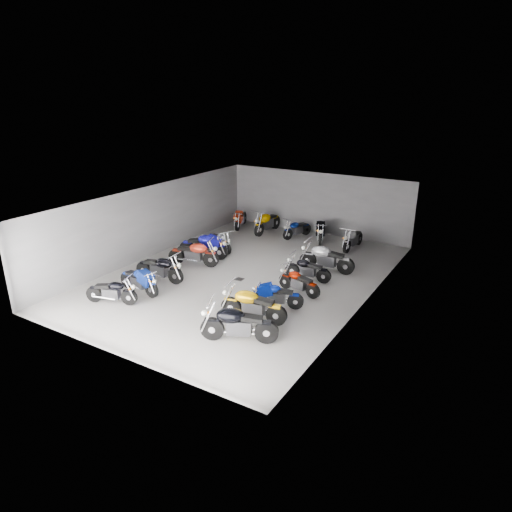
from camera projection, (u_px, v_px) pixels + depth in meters
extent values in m
plane|color=#979590|center=(246.00, 275.00, 18.75)|extent=(14.00, 14.00, 0.00)
cube|color=slate|center=(317.00, 203.00, 23.84)|extent=(10.00, 0.10, 3.20)
cube|color=slate|center=(152.00, 221.00, 20.63)|extent=(0.10, 14.00, 3.20)
cube|color=slate|center=(368.00, 261.00, 15.78)|extent=(0.10, 14.00, 3.20)
cube|color=#232326|center=(245.00, 198.00, 17.65)|extent=(10.00, 14.00, 0.04)
cube|color=black|center=(239.00, 279.00, 18.35)|extent=(0.32, 0.32, 0.01)
cylinder|color=black|center=(129.00, 297.00, 16.07)|extent=(0.60, 0.31, 0.59)
cylinder|color=black|center=(95.00, 294.00, 16.32)|extent=(0.60, 0.33, 0.59)
cube|color=#2D2D30|center=(111.00, 293.00, 16.16)|extent=(0.66, 0.46, 0.37)
ellipsoid|color=black|center=(116.00, 286.00, 16.03)|extent=(0.72, 0.56, 0.33)
cube|color=black|center=(103.00, 286.00, 16.13)|extent=(0.62, 0.43, 0.17)
cylinder|color=black|center=(152.00, 289.00, 16.66)|extent=(0.64, 0.21, 0.63)
cylinder|color=black|center=(127.00, 280.00, 17.49)|extent=(0.65, 0.23, 0.63)
cube|color=#2D2D30|center=(139.00, 282.00, 17.04)|extent=(0.67, 0.37, 0.39)
ellipsoid|color=navy|center=(142.00, 276.00, 16.80)|extent=(0.72, 0.48, 0.36)
cube|color=black|center=(133.00, 273.00, 17.13)|extent=(0.63, 0.35, 0.18)
cylinder|color=black|center=(175.00, 276.00, 17.81)|extent=(0.69, 0.20, 0.68)
cylinder|color=black|center=(144.00, 270.00, 18.44)|extent=(0.69, 0.22, 0.68)
cube|color=#2D2D30|center=(159.00, 270.00, 18.09)|extent=(0.71, 0.38, 0.42)
ellipsoid|color=black|center=(164.00, 263.00, 17.88)|extent=(0.75, 0.49, 0.38)
cube|color=black|center=(152.00, 262.00, 18.12)|extent=(0.67, 0.35, 0.19)
cylinder|color=black|center=(211.00, 259.00, 19.52)|extent=(0.71, 0.34, 0.69)
cylinder|color=black|center=(177.00, 256.00, 19.86)|extent=(0.71, 0.36, 0.69)
cube|color=#2D2D30|center=(193.00, 256.00, 19.65)|extent=(0.77, 0.52, 0.43)
ellipsoid|color=#AB2816|center=(198.00, 248.00, 19.48)|extent=(0.83, 0.64, 0.39)
cube|color=black|center=(185.00, 248.00, 19.62)|extent=(0.72, 0.49, 0.20)
cylinder|color=black|center=(220.00, 252.00, 20.38)|extent=(0.73, 0.30, 0.71)
cylinder|color=black|center=(187.00, 248.00, 20.84)|extent=(0.73, 0.33, 0.71)
cube|color=#2D2D30|center=(203.00, 248.00, 20.57)|extent=(0.78, 0.49, 0.45)
ellipsoid|color=#1715A5|center=(208.00, 241.00, 20.38)|extent=(0.84, 0.61, 0.40)
cube|color=black|center=(196.00, 241.00, 20.57)|extent=(0.73, 0.46, 0.20)
cylinder|color=black|center=(227.00, 248.00, 21.03)|extent=(0.60, 0.34, 0.60)
cylinder|color=black|center=(212.00, 241.00, 22.05)|extent=(0.60, 0.36, 0.60)
cube|color=#2D2D30|center=(219.00, 243.00, 21.51)|extent=(0.67, 0.49, 0.37)
ellipsoid|color=#ADAEB4|center=(221.00, 238.00, 21.25)|extent=(0.73, 0.59, 0.34)
cube|color=black|center=(215.00, 236.00, 21.64)|extent=(0.62, 0.46, 0.17)
cylinder|color=black|center=(212.00, 329.00, 13.81)|extent=(0.73, 0.44, 0.73)
cylinder|color=black|center=(267.00, 332.00, 13.63)|extent=(0.74, 0.46, 0.73)
cube|color=#2D2D30|center=(239.00, 327.00, 13.68)|extent=(0.82, 0.62, 0.46)
ellipsoid|color=black|center=(231.00, 316.00, 13.58)|extent=(0.89, 0.74, 0.41)
cube|color=black|center=(251.00, 318.00, 13.53)|extent=(0.76, 0.58, 0.21)
cylinder|color=black|center=(231.00, 307.00, 15.23)|extent=(0.72, 0.26, 0.70)
cylinder|color=black|center=(276.00, 315.00, 14.68)|extent=(0.72, 0.28, 0.70)
cube|color=#2D2D30|center=(254.00, 308.00, 14.92)|extent=(0.76, 0.44, 0.44)
ellipsoid|color=#D99C07|center=(247.00, 297.00, 14.88)|extent=(0.81, 0.56, 0.39)
cube|color=black|center=(264.00, 301.00, 14.69)|extent=(0.71, 0.41, 0.20)
cylinder|color=black|center=(259.00, 298.00, 16.02)|extent=(0.58, 0.30, 0.57)
cylinder|color=black|center=(295.00, 301.00, 15.78)|extent=(0.58, 0.32, 0.57)
cube|color=#2D2D30|center=(277.00, 297.00, 15.87)|extent=(0.64, 0.45, 0.36)
ellipsoid|color=#041B8D|center=(271.00, 289.00, 15.81)|extent=(0.69, 0.54, 0.32)
cube|color=black|center=(285.00, 292.00, 15.73)|extent=(0.60, 0.42, 0.16)
cylinder|color=black|center=(285.00, 281.00, 17.44)|extent=(0.59, 0.24, 0.58)
cylinder|color=black|center=(313.00, 291.00, 16.59)|extent=(0.59, 0.26, 0.58)
cube|color=#2D2D30|center=(299.00, 284.00, 16.98)|extent=(0.63, 0.39, 0.36)
ellipsoid|color=#7F1000|center=(295.00, 275.00, 17.01)|extent=(0.67, 0.48, 0.32)
cube|color=black|center=(305.00, 280.00, 16.71)|extent=(0.59, 0.36, 0.16)
cylinder|color=black|center=(292.00, 270.00, 18.48)|extent=(0.59, 0.16, 0.59)
cylinder|color=black|center=(324.00, 276.00, 17.91)|extent=(0.60, 0.18, 0.59)
cube|color=#2D2D30|center=(308.00, 271.00, 18.16)|extent=(0.61, 0.32, 0.37)
ellipsoid|color=black|center=(303.00, 263.00, 18.15)|extent=(0.65, 0.41, 0.33)
cube|color=black|center=(315.00, 266.00, 17.95)|extent=(0.58, 0.29, 0.17)
cylinder|color=black|center=(308.00, 260.00, 19.39)|extent=(0.73, 0.21, 0.72)
cylinder|color=black|center=(346.00, 266.00, 18.73)|extent=(0.74, 0.24, 0.72)
cube|color=#2D2D30|center=(327.00, 261.00, 19.02)|extent=(0.76, 0.41, 0.45)
ellipsoid|color=#A3A2A7|center=(321.00, 252.00, 19.00)|extent=(0.81, 0.52, 0.41)
cube|color=black|center=(336.00, 255.00, 18.77)|extent=(0.71, 0.38, 0.21)
cylinder|color=black|center=(237.00, 225.00, 24.56)|extent=(0.33, 0.66, 0.65)
cylinder|color=black|center=(244.00, 218.00, 25.91)|extent=(0.35, 0.66, 0.65)
cube|color=#2D2D30|center=(241.00, 220.00, 25.20)|extent=(0.50, 0.72, 0.41)
ellipsoid|color=#9B1C07|center=(240.00, 215.00, 24.89)|extent=(0.61, 0.78, 0.36)
cube|color=black|center=(242.00, 213.00, 25.40)|extent=(0.47, 0.68, 0.18)
cylinder|color=black|center=(259.00, 230.00, 23.61)|extent=(0.17, 0.73, 0.73)
cylinder|color=black|center=(275.00, 222.00, 24.91)|extent=(0.19, 0.73, 0.73)
cube|color=#2D2D30|center=(267.00, 224.00, 24.22)|extent=(0.37, 0.75, 0.46)
ellipsoid|color=#D29200|center=(265.00, 218.00, 23.90)|extent=(0.48, 0.79, 0.41)
cube|color=black|center=(271.00, 217.00, 24.40)|extent=(0.34, 0.70, 0.21)
cylinder|color=black|center=(288.00, 234.00, 23.09)|extent=(0.30, 0.60, 0.59)
cylinder|color=black|center=(306.00, 229.00, 23.90)|extent=(0.32, 0.60, 0.59)
cube|color=#2D2D30|center=(297.00, 230.00, 23.46)|extent=(0.45, 0.66, 0.37)
ellipsoid|color=navy|center=(295.00, 225.00, 23.24)|extent=(0.55, 0.71, 0.33)
cube|color=black|center=(301.00, 224.00, 23.55)|extent=(0.42, 0.61, 0.17)
cylinder|color=black|center=(320.00, 238.00, 22.25)|extent=(0.41, 0.70, 0.70)
cylinder|color=black|center=(320.00, 229.00, 23.73)|extent=(0.43, 0.70, 0.70)
cube|color=#2D2D30|center=(320.00, 232.00, 22.95)|extent=(0.59, 0.78, 0.44)
ellipsoid|color=black|center=(321.00, 226.00, 22.61)|extent=(0.70, 0.86, 0.39)
cube|color=black|center=(320.00, 224.00, 23.18)|extent=(0.55, 0.73, 0.20)
cylinder|color=black|center=(347.00, 246.00, 21.21)|extent=(0.16, 0.65, 0.65)
cylinder|color=black|center=(359.00, 238.00, 22.36)|extent=(0.18, 0.65, 0.65)
cube|color=#2D2D30|center=(353.00, 240.00, 21.75)|extent=(0.33, 0.67, 0.40)
ellipsoid|color=#A9AAB1|center=(352.00, 235.00, 21.47)|extent=(0.43, 0.70, 0.36)
cube|color=black|center=(356.00, 233.00, 21.91)|extent=(0.31, 0.63, 0.18)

